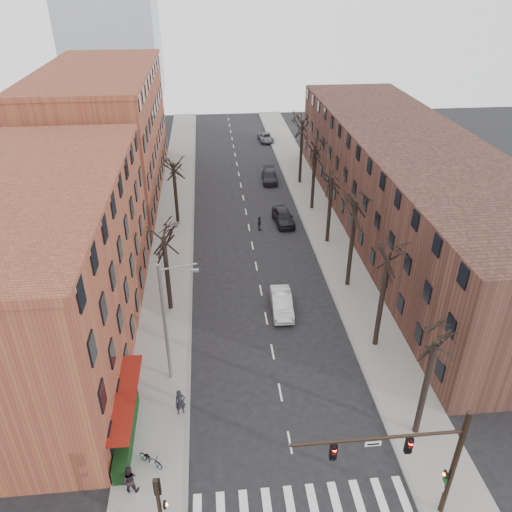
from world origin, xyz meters
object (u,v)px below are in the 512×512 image
object	(u,v)px
parked_car_near	(283,216)
parked_car_mid	(270,176)
bicycle	(151,459)
pedestrian_a	(180,402)
silver_sedan	(282,303)

from	to	relation	value
parked_car_near	parked_car_mid	distance (m)	12.22
parked_car_mid	bicycle	world-z (taller)	parked_car_mid
parked_car_near	bicycle	xyz separation A→B (m)	(-11.74, -29.52, -0.21)
parked_car_near	parked_car_mid	xyz separation A→B (m)	(0.00, 12.22, -0.11)
parked_car_mid	bicycle	bearing A→B (deg)	-102.25
pedestrian_a	silver_sedan	bearing A→B (deg)	34.42
pedestrian_a	bicycle	xyz separation A→B (m)	(-1.54, -3.58, -0.47)
parked_car_near	pedestrian_a	size ratio (longest dim) A/B	2.59
parked_car_near	pedestrian_a	xyz separation A→B (m)	(-10.20, -25.94, 0.26)
parked_car_mid	pedestrian_a	bearing A→B (deg)	-101.50
silver_sedan	parked_car_mid	bearing A→B (deg)	87.31
parked_car_mid	parked_car_near	bearing A→B (deg)	-86.54
parked_car_mid	silver_sedan	bearing A→B (deg)	-91.51
silver_sedan	bicycle	xyz separation A→B (m)	(-9.30, -13.72, -0.16)
pedestrian_a	bicycle	bearing A→B (deg)	-131.50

